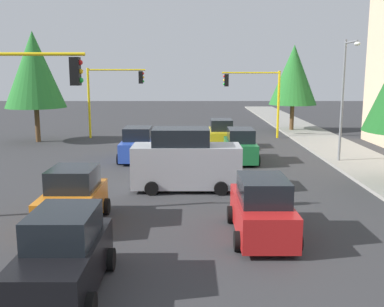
% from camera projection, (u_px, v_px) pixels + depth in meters
% --- Properties ---
extents(ground_plane, '(120.00, 120.00, 0.00)m').
position_uv_depth(ground_plane, '(179.00, 179.00, 22.23)').
color(ground_plane, '#353538').
extents(sidewalk_kerb, '(80.00, 4.00, 0.15)m').
position_uv_depth(sidewalk_kerb, '(355.00, 158.00, 27.14)').
color(sidewalk_kerb, gray).
rests_on(sidewalk_kerb, ground).
extents(lane_arrow_near, '(2.40, 1.10, 1.10)m').
position_uv_depth(lane_arrow_near, '(42.00, 290.00, 10.90)').
color(lane_arrow_near, silver).
rests_on(lane_arrow_near, ground).
extents(traffic_signal_far_left, '(0.36, 4.59, 5.30)m').
position_uv_depth(traffic_signal_far_left, '(255.00, 91.00, 35.33)').
color(traffic_signal_far_left, yellow).
rests_on(traffic_signal_far_left, ground).
extents(traffic_signal_far_right, '(0.36, 4.59, 5.52)m').
position_uv_depth(traffic_signal_far_right, '(112.00, 89.00, 35.30)').
color(traffic_signal_far_right, yellow).
rests_on(traffic_signal_far_right, ground).
extents(traffic_signal_near_right, '(0.36, 4.59, 5.97)m').
position_uv_depth(traffic_signal_near_right, '(8.00, 102.00, 15.57)').
color(traffic_signal_near_right, yellow).
rests_on(traffic_signal_near_right, ground).
extents(street_lamp_curbside, '(2.15, 0.28, 7.00)m').
position_uv_depth(street_lamp_curbside, '(345.00, 88.00, 25.00)').
color(street_lamp_curbside, slate).
rests_on(street_lamp_curbside, ground).
extents(tree_roadside_far, '(4.12, 4.12, 7.53)m').
position_uv_depth(tree_roadside_far, '(294.00, 75.00, 39.05)').
color(tree_roadside_far, brown).
rests_on(tree_roadside_far, ground).
extents(tree_opposite_side, '(4.46, 4.46, 8.17)m').
position_uv_depth(tree_opposite_side, '(34.00, 70.00, 33.07)').
color(tree_opposite_side, brown).
rests_on(tree_opposite_side, ground).
extents(delivery_van_silver, '(2.22, 4.80, 2.77)m').
position_uv_depth(delivery_van_silver, '(186.00, 161.00, 20.03)').
color(delivery_van_silver, '#B2B5BA').
rests_on(delivery_van_silver, ground).
extents(car_red, '(4.08, 1.98, 1.98)m').
position_uv_depth(car_red, '(262.00, 209.00, 14.33)').
color(car_red, red).
rests_on(car_red, ground).
extents(car_green, '(4.05, 1.97, 1.98)m').
position_uv_depth(car_green, '(240.00, 147.00, 26.37)').
color(car_green, '#1E7238').
rests_on(car_green, ground).
extents(car_blue, '(3.72, 2.11, 1.98)m').
position_uv_depth(car_blue, '(138.00, 145.00, 26.74)').
color(car_blue, blue).
rests_on(car_blue, ground).
extents(car_orange, '(3.62, 2.05, 1.98)m').
position_uv_depth(car_orange, '(73.00, 199.00, 15.50)').
color(car_orange, orange).
rests_on(car_orange, ground).
extents(car_yellow, '(3.86, 1.99, 1.98)m').
position_uv_depth(car_yellow, '(221.00, 134.00, 31.48)').
color(car_yellow, yellow).
rests_on(car_yellow, ground).
extents(car_black, '(3.92, 1.99, 1.98)m').
position_uv_depth(car_black, '(64.00, 256.00, 10.71)').
color(car_black, black).
rests_on(car_black, ground).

